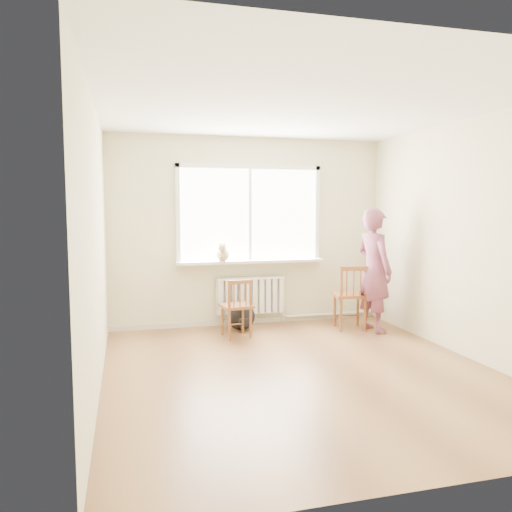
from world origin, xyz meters
TOP-DOWN VIEW (x-y plane):
  - floor at (0.00, 0.00)m, footprint 4.50×4.50m
  - ceiling at (0.00, 0.00)m, footprint 4.50×4.50m
  - back_wall at (0.00, 2.25)m, footprint 4.00×0.01m
  - window at (0.00, 2.22)m, footprint 2.12×0.05m
  - windowsill at (0.00, 2.14)m, footprint 2.15×0.22m
  - radiator at (0.00, 2.16)m, footprint 1.00×0.12m
  - heating_pipe at (1.25, 2.19)m, footprint 1.40×0.04m
  - baseboard at (0.00, 2.23)m, footprint 4.00×0.03m
  - chair_left at (-0.34, 1.51)m, footprint 0.43×0.41m
  - chair_right at (1.28, 1.54)m, footprint 0.51×0.49m
  - person at (1.55, 1.38)m, footprint 0.52×0.69m
  - cat at (-0.43, 2.05)m, footprint 0.24×0.41m
  - backpack at (-0.20, 1.89)m, footprint 0.45×0.39m

SIDE VIEW (x-z plane):
  - floor at x=0.00m, z-range 0.00..0.00m
  - baseboard at x=0.00m, z-range 0.00..0.08m
  - heating_pipe at x=1.25m, z-range 0.06..0.10m
  - backpack at x=-0.20m, z-range 0.00..0.38m
  - chair_left at x=-0.34m, z-range 0.00..0.78m
  - radiator at x=0.00m, z-range 0.16..0.71m
  - chair_right at x=1.28m, z-range 0.00..0.91m
  - person at x=1.55m, z-range 0.00..1.69m
  - windowsill at x=0.00m, z-range 0.91..0.95m
  - cat at x=-0.43m, z-range 0.92..1.20m
  - back_wall at x=0.00m, z-range 0.00..2.70m
  - window at x=0.00m, z-range 0.95..2.37m
  - ceiling at x=0.00m, z-range 2.70..2.70m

